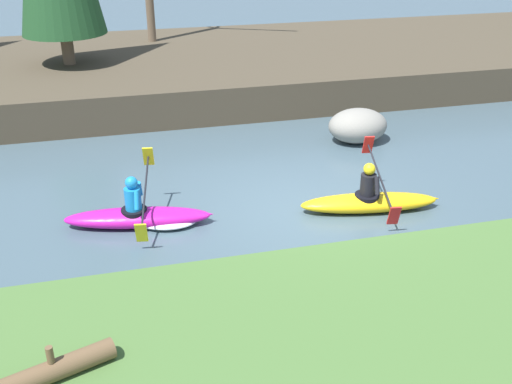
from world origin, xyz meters
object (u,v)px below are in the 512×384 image
at_px(boulder_midstream, 358,126).
at_px(driftwood_log, 34,378).
at_px(kayaker_lead, 370,200).
at_px(kayaker_middle, 144,216).

distance_m(boulder_midstream, driftwood_log, 10.50).
distance_m(kayaker_lead, kayaker_middle, 4.36).
bearing_deg(kayaker_lead, kayaker_middle, -178.01).
relative_size(kayaker_lead, boulder_midstream, 1.88).
height_order(kayaker_lead, kayaker_middle, same).
relative_size(kayaker_lead, kayaker_middle, 1.00).
bearing_deg(kayaker_middle, driftwood_log, -97.25).
bearing_deg(kayaker_middle, boulder_midstream, 38.85).
xyz_separation_m(kayaker_middle, driftwood_log, (-1.49, -4.74, 0.73)).
xyz_separation_m(kayaker_lead, kayaker_middle, (-4.33, 0.49, -0.02)).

